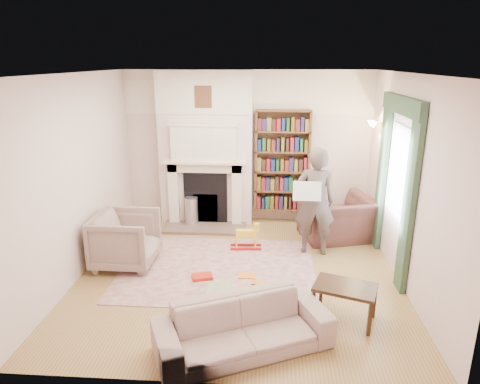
# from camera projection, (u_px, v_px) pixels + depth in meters

# --- Properties ---
(floor) EXTENTS (4.50, 4.50, 0.00)m
(floor) POSITION_uv_depth(u_px,v_px,m) (239.00, 272.00, 6.23)
(floor) COLOR olive
(floor) RESTS_ON ground
(ceiling) EXTENTS (4.50, 4.50, 0.00)m
(ceiling) POSITION_uv_depth(u_px,v_px,m) (239.00, 73.00, 5.40)
(ceiling) COLOR white
(ceiling) RESTS_ON wall_back
(wall_back) EXTENTS (4.50, 0.00, 4.50)m
(wall_back) POSITION_uv_depth(u_px,v_px,m) (247.00, 147.00, 7.96)
(wall_back) COLOR beige
(wall_back) RESTS_ON floor
(wall_front) EXTENTS (4.50, 0.00, 4.50)m
(wall_front) POSITION_uv_depth(u_px,v_px,m) (220.00, 250.00, 3.67)
(wall_front) COLOR beige
(wall_front) RESTS_ON floor
(wall_left) EXTENTS (0.00, 4.50, 4.50)m
(wall_left) POSITION_uv_depth(u_px,v_px,m) (78.00, 177.00, 5.96)
(wall_left) COLOR beige
(wall_left) RESTS_ON floor
(wall_right) EXTENTS (0.00, 4.50, 4.50)m
(wall_right) POSITION_uv_depth(u_px,v_px,m) (408.00, 183.00, 5.67)
(wall_right) COLOR beige
(wall_right) RESTS_ON floor
(fireplace) EXTENTS (1.70, 0.58, 2.80)m
(fireplace) POSITION_uv_depth(u_px,v_px,m) (206.00, 150.00, 7.82)
(fireplace) COLOR beige
(fireplace) RESTS_ON floor
(bookcase) EXTENTS (1.00, 0.24, 1.85)m
(bookcase) POSITION_uv_depth(u_px,v_px,m) (282.00, 161.00, 7.86)
(bookcase) COLOR brown
(bookcase) RESTS_ON floor
(window) EXTENTS (0.02, 0.90, 1.30)m
(window) POSITION_uv_depth(u_px,v_px,m) (398.00, 172.00, 6.03)
(window) COLOR silver
(window) RESTS_ON wall_right
(curtain_left) EXTENTS (0.07, 0.32, 2.40)m
(curtain_left) POSITION_uv_depth(u_px,v_px,m) (409.00, 204.00, 5.44)
(curtain_left) COLOR #2E4730
(curtain_left) RESTS_ON floor
(curtain_right) EXTENTS (0.07, 0.32, 2.40)m
(curtain_right) POSITION_uv_depth(u_px,v_px,m) (382.00, 176.00, 6.78)
(curtain_right) COLOR #2E4730
(curtain_right) RESTS_ON floor
(pelmet) EXTENTS (0.09, 1.70, 0.24)m
(pelmet) POSITION_uv_depth(u_px,v_px,m) (403.00, 105.00, 5.76)
(pelmet) COLOR #2E4730
(pelmet) RESTS_ON wall_right
(wall_sconce) EXTENTS (0.20, 0.24, 0.24)m
(wall_sconce) POSITION_uv_depth(u_px,v_px,m) (369.00, 128.00, 6.96)
(wall_sconce) COLOR gold
(wall_sconce) RESTS_ON wall_right
(rug) EXTENTS (2.83, 2.18, 0.01)m
(rug) POSITION_uv_depth(u_px,v_px,m) (218.00, 268.00, 6.33)
(rug) COLOR beige
(rug) RESTS_ON floor
(armchair_reading) EXTENTS (1.37, 1.27, 0.74)m
(armchair_reading) POSITION_uv_depth(u_px,v_px,m) (337.00, 218.00, 7.31)
(armchair_reading) COLOR #462A25
(armchair_reading) RESTS_ON floor
(armchair_left) EXTENTS (0.91, 0.88, 0.81)m
(armchair_left) POSITION_uv_depth(u_px,v_px,m) (126.00, 240.00, 6.35)
(armchair_left) COLOR #B1A692
(armchair_left) RESTS_ON floor
(sofa) EXTENTS (1.98, 1.42, 0.54)m
(sofa) POSITION_uv_depth(u_px,v_px,m) (243.00, 327.00, 4.50)
(sofa) COLOR #C1B29F
(sofa) RESTS_ON floor
(man_reading) EXTENTS (0.63, 0.42, 1.72)m
(man_reading) POSITION_uv_depth(u_px,v_px,m) (315.00, 202.00, 6.62)
(man_reading) COLOR #504540
(man_reading) RESTS_ON floor
(newspaper) EXTENTS (0.42, 0.13, 0.28)m
(newspaper) POSITION_uv_depth(u_px,v_px,m) (307.00, 191.00, 6.38)
(newspaper) COLOR silver
(newspaper) RESTS_ON man_reading
(coffee_table) EXTENTS (0.81, 0.66, 0.45)m
(coffee_table) POSITION_uv_depth(u_px,v_px,m) (344.00, 303.00, 5.03)
(coffee_table) COLOR #382813
(coffee_table) RESTS_ON floor
(paraffin_heater) EXTENTS (0.31, 0.31, 0.55)m
(paraffin_heater) POSITION_uv_depth(u_px,v_px,m) (191.00, 212.00, 7.89)
(paraffin_heater) COLOR #B2B6BA
(paraffin_heater) RESTS_ON floor
(rocking_horse) EXTENTS (0.52, 0.24, 0.45)m
(rocking_horse) POSITION_uv_depth(u_px,v_px,m) (246.00, 236.00, 6.94)
(rocking_horse) COLOR yellow
(rocking_horse) RESTS_ON rug
(board_game) EXTENTS (0.38, 0.38, 0.03)m
(board_game) POSITION_uv_depth(u_px,v_px,m) (219.00, 289.00, 5.73)
(board_game) COLOR #E7E451
(board_game) RESTS_ON rug
(game_box_lid) EXTENTS (0.32, 0.26, 0.05)m
(game_box_lid) POSITION_uv_depth(u_px,v_px,m) (202.00, 277.00, 6.03)
(game_box_lid) COLOR red
(game_box_lid) RESTS_ON rug
(comic_annuals) EXTENTS (0.44, 0.74, 0.02)m
(comic_annuals) POSITION_uv_depth(u_px,v_px,m) (253.00, 286.00, 5.82)
(comic_annuals) COLOR red
(comic_annuals) RESTS_ON rug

